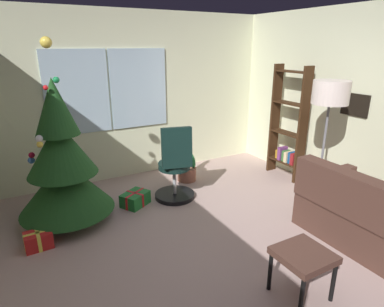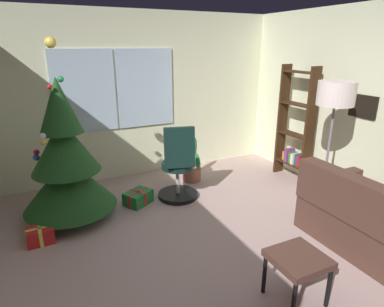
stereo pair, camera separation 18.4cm
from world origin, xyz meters
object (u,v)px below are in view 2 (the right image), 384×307
object	(u,v)px
bookshelf	(295,131)
holiday_tree	(66,163)
footstool	(298,262)
potted_plant	(192,167)
gift_box_red	(40,235)
gift_box_green	(138,198)
office_chair	(178,171)
floor_lamp	(335,100)

from	to	relation	value
bookshelf	holiday_tree	bearing A→B (deg)	176.67
footstool	potted_plant	xyz separation A→B (m)	(0.35, 2.71, -0.15)
gift_box_red	gift_box_green	size ratio (longest dim) A/B	0.65
holiday_tree	gift_box_green	world-z (taller)	holiday_tree
holiday_tree	office_chair	size ratio (longest dim) A/B	2.01
gift_box_red	holiday_tree	bearing A→B (deg)	47.61
footstool	bookshelf	world-z (taller)	bookshelf
gift_box_green	potted_plant	distance (m)	1.12
office_chair	potted_plant	xyz separation A→B (m)	(0.47, 0.54, -0.20)
footstool	gift_box_green	size ratio (longest dim) A/B	0.99
footstool	floor_lamp	distance (m)	2.05
gift_box_red	office_chair	world-z (taller)	office_chair
footstool	holiday_tree	world-z (taller)	holiday_tree
gift_box_red	bookshelf	world-z (taller)	bookshelf
potted_plant	footstool	bearing A→B (deg)	-97.31
office_chair	gift_box_red	bearing A→B (deg)	-169.77
office_chair	bookshelf	size ratio (longest dim) A/B	0.60
footstool	floor_lamp	bearing A→B (deg)	36.63
floor_lamp	bookshelf	bearing A→B (deg)	67.56
footstool	potted_plant	size ratio (longest dim) A/B	0.66
office_chair	gift_box_green	bearing A→B (deg)	169.62
gift_box_green	office_chair	world-z (taller)	office_chair
office_chair	potted_plant	size ratio (longest dim) A/B	1.62
bookshelf	gift_box_red	bearing A→B (deg)	-176.58
bookshelf	potted_plant	bearing A→B (deg)	156.76
holiday_tree	gift_box_red	bearing A→B (deg)	-132.39
gift_box_green	office_chair	distance (m)	0.65
holiday_tree	office_chair	world-z (taller)	holiday_tree
gift_box_green	office_chair	size ratio (longest dim) A/B	0.41
gift_box_green	floor_lamp	bearing A→B (deg)	-30.62
footstool	office_chair	bearing A→B (deg)	93.16
gift_box_red	floor_lamp	xyz separation A→B (m)	(3.31, -0.81, 1.36)
gift_box_red	bookshelf	bearing A→B (deg)	3.42
floor_lamp	potted_plant	size ratio (longest dim) A/B	2.53
footstool	gift_box_red	size ratio (longest dim) A/B	1.53
gift_box_red	potted_plant	bearing A→B (deg)	20.89
gift_box_red	potted_plant	world-z (taller)	potted_plant
gift_box_red	office_chair	size ratio (longest dim) A/B	0.27
office_chair	holiday_tree	bearing A→B (deg)	176.08
footstool	gift_box_green	xyz separation A→B (m)	(-0.68, 2.28, -0.28)
holiday_tree	potted_plant	size ratio (longest dim) A/B	3.25
gift_box_green	office_chair	xyz separation A→B (m)	(0.56, -0.10, 0.33)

